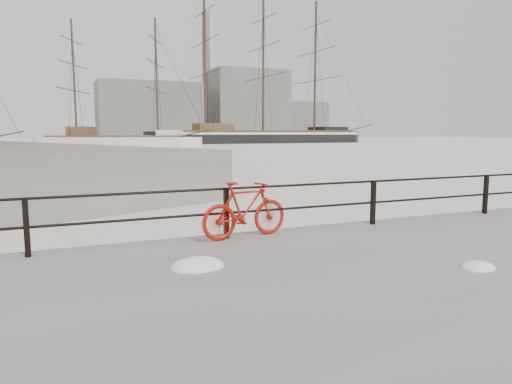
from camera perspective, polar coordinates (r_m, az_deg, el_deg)
name	(u,v)px	position (r m, az deg, el deg)	size (l,w,h in m)	color
ground	(368,238)	(10.87, 13.80, -5.60)	(400.00, 400.00, 0.00)	white
guardrail	(373,202)	(10.59, 14.43, -1.27)	(28.00, 0.10, 1.00)	black
bicycle	(245,210)	(8.95, -1.37, -2.22)	(1.85, 0.28, 1.12)	#B0140B
barque_black	(263,143)	(109.34, 0.90, 6.14)	(63.50, 20.78, 35.69)	black
schooner_mid	(118,147)	(82.84, -16.90, 5.42)	(31.34, 13.26, 22.33)	white
industrial_west	(150,112)	(150.92, -13.14, 9.71)	(32.00, 18.00, 18.00)	gray
industrial_mid	(246,106)	(165.56, -1.25, 10.72)	(26.00, 20.00, 24.00)	gray
industrial_east	(296,121)	(179.58, 5.06, 8.83)	(20.00, 16.00, 14.00)	gray
smokestack	(207,77)	(166.83, -6.20, 14.10)	(2.80, 2.80, 44.00)	gray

